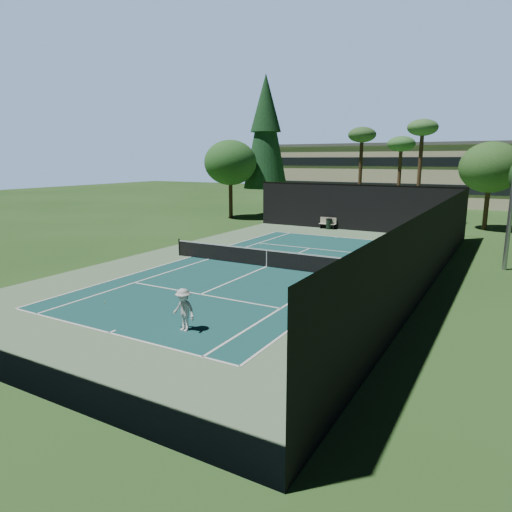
{
  "coord_description": "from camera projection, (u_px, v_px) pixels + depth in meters",
  "views": [
    {
      "loc": [
        12.17,
        -22.66,
        6.09
      ],
      "look_at": [
        1.0,
        -3.0,
        1.3
      ],
      "focal_mm": 32.0,
      "sensor_mm": 36.0,
      "label": 1
    }
  ],
  "objects": [
    {
      "name": "apron_slab",
      "position": [
        267.0,
        267.0,
        26.42
      ],
      "size": [
        18.0,
        32.0,
        0.01
      ],
      "primitive_type": "cube",
      "color": "#60835B",
      "rests_on": "ground"
    },
    {
      "name": "palm_c",
      "position": [
        422.0,
        132.0,
        42.26
      ],
      "size": [
        2.8,
        2.8,
        9.77
      ],
      "color": "#48301F",
      "rests_on": "ground"
    },
    {
      "name": "palm_a",
      "position": [
        362.0,
        138.0,
        46.1
      ],
      "size": [
        2.8,
        2.8,
        9.32
      ],
      "color": "#3E2B1A",
      "rests_on": "ground"
    },
    {
      "name": "court_surface",
      "position": [
        267.0,
        267.0,
        26.41
      ],
      "size": [
        10.97,
        23.77,
        0.01
      ],
      "primitive_type": "cube",
      "color": "#174C4A",
      "rests_on": "ground"
    },
    {
      "name": "tennis_ball_a",
      "position": [
        105.0,
        302.0,
        19.77
      ],
      "size": [
        0.06,
        0.06,
        0.06
      ],
      "primitive_type": "sphere",
      "color": "#BACC2E",
      "rests_on": "ground"
    },
    {
      "name": "ground",
      "position": [
        267.0,
        267.0,
        26.42
      ],
      "size": [
        160.0,
        160.0,
        0.0
      ],
      "primitive_type": "plane",
      "color": "#244B1C",
      "rests_on": "ground"
    },
    {
      "name": "decid_tree_a",
      "position": [
        490.0,
        167.0,
        39.17
      ],
      "size": [
        5.12,
        5.12,
        7.62
      ],
      "color": "#47311E",
      "rests_on": "ground"
    },
    {
      "name": "tennis_ball_c",
      "position": [
        325.0,
        262.0,
        27.64
      ],
      "size": [
        0.06,
        0.06,
        0.06
      ],
      "primitive_type": "sphere",
      "color": "#BACB2E",
      "rests_on": "ground"
    },
    {
      "name": "palm_b",
      "position": [
        401.0,
        147.0,
        46.28
      ],
      "size": [
        2.8,
        2.8,
        8.42
      ],
      "color": "#4E3421",
      "rests_on": "ground"
    },
    {
      "name": "player",
      "position": [
        184.0,
        310.0,
        16.41
      ],
      "size": [
        1.1,
        0.73,
        1.58
      ],
      "primitive_type": "imported",
      "rotation": [
        0.0,
        0.0,
        -0.14
      ],
      "color": "silver",
      "rests_on": "ground"
    },
    {
      "name": "park_bench",
      "position": [
        328.0,
        223.0,
        40.81
      ],
      "size": [
        1.5,
        0.45,
        1.02
      ],
      "color": "beige",
      "rests_on": "ground"
    },
    {
      "name": "decid_tree_c",
      "position": [
        230.0,
        163.0,
        47.3
      ],
      "size": [
        5.44,
        5.44,
        8.09
      ],
      "color": "#4A2F1F",
      "rests_on": "ground"
    },
    {
      "name": "campus_building",
      "position": [
        420.0,
        173.0,
        64.65
      ],
      "size": [
        40.5,
        12.5,
        8.3
      ],
      "color": "beige",
      "rests_on": "ground"
    },
    {
      "name": "tennis_ball_b",
      "position": [
        266.0,
        251.0,
        30.82
      ],
      "size": [
        0.07,
        0.07,
        0.07
      ],
      "primitive_type": "sphere",
      "color": "gold",
      "rests_on": "ground"
    },
    {
      "name": "tennis_net",
      "position": [
        267.0,
        257.0,
        26.3
      ],
      "size": [
        12.9,
        0.1,
        1.1
      ],
      "color": "black",
      "rests_on": "ground"
    },
    {
      "name": "trash_bin",
      "position": [
        329.0,
        224.0,
        40.59
      ],
      "size": [
        0.56,
        0.56,
        0.95
      ],
      "color": "black",
      "rests_on": "ground"
    },
    {
      "name": "court_lines",
      "position": [
        267.0,
        266.0,
        26.41
      ],
      "size": [
        11.07,
        23.87,
        0.01
      ],
      "color": "white",
      "rests_on": "ground"
    },
    {
      "name": "tennis_ball_d",
      "position": [
        260.0,
        245.0,
        33.04
      ],
      "size": [
        0.07,
        0.07,
        0.07
      ],
      "primitive_type": "sphere",
      "color": "#E0ED35",
      "rests_on": "ground"
    },
    {
      "name": "pine_tree",
      "position": [
        266.0,
        127.0,
        48.95
      ],
      "size": [
        4.8,
        4.8,
        15.0
      ],
      "color": "#472C1E",
      "rests_on": "ground"
    },
    {
      "name": "fence",
      "position": [
        267.0,
        232.0,
        26.06
      ],
      "size": [
        18.04,
        32.05,
        4.03
      ],
      "color": "black",
      "rests_on": "ground"
    }
  ]
}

